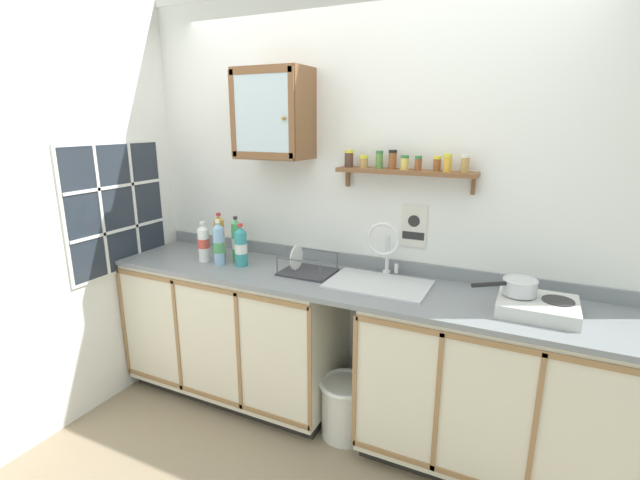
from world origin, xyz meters
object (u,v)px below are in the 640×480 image
dish_rack (306,269)px  warning_sign (414,227)px  trash_bin (345,406)px  bottle_soda_green_3 (236,241)px  sink (379,284)px  bottle_water_blue_0 (219,244)px  bottle_opaque_white_4 (204,243)px  wall_cabinet (273,114)px  hot_plate_stove (537,306)px  saucepan (519,286)px  bottle_detergent_teal_1 (241,247)px  bottle_juice_amber_2 (220,237)px

dish_rack → warning_sign: warning_sign is taller
trash_bin → bottle_soda_green_3: bearing=170.0°
sink → trash_bin: (-0.14, -0.13, -0.76)m
sink → bottle_water_blue_0: sink is taller
warning_sign → trash_bin: size_ratio=0.71×
bottle_opaque_white_4 → wall_cabinet: bearing=24.6°
bottle_soda_green_3 → trash_bin: size_ratio=0.84×
warning_sign → wall_cabinet: bearing=-171.1°
hot_plate_stove → bottle_opaque_white_4: size_ratio=1.35×
saucepan → bottle_detergent_teal_1: bottle_detergent_teal_1 is taller
dish_rack → trash_bin: bearing=-21.6°
wall_cabinet → hot_plate_stove: bearing=-5.9°
bottle_opaque_white_4 → trash_bin: bearing=-2.5°
bottle_opaque_white_4 → warning_sign: warning_sign is taller
hot_plate_stove → bottle_juice_amber_2: size_ratio=1.18×
bottle_opaque_white_4 → bottle_juice_amber_2: bearing=76.4°
bottle_opaque_white_4 → saucepan: bearing=1.8°
wall_cabinet → saucepan: bearing=-5.5°
bottle_opaque_white_4 → hot_plate_stove: bearing=1.1°
sink → bottle_juice_amber_2: bearing=177.9°
bottle_soda_green_3 → wall_cabinet: wall_cabinet is taller
bottle_detergent_teal_1 → wall_cabinet: wall_cabinet is taller
bottle_juice_amber_2 → warning_sign: size_ratio=1.21×
sink → bottle_soda_green_3: sink is taller
sink → saucepan: 0.74m
bottle_juice_amber_2 → bottle_detergent_teal_1: bearing=-22.8°
bottle_soda_green_3 → bottle_opaque_white_4: bearing=-150.6°
saucepan → bottle_juice_amber_2: size_ratio=0.97×
hot_plate_stove → wall_cabinet: size_ratio=0.67×
sink → bottle_opaque_white_4: 1.20m
wall_cabinet → dish_rack: bearing=-23.0°
bottle_detergent_teal_1 → bottle_soda_green_3: 0.12m
saucepan → dish_rack: (-1.20, 0.02, -0.09)m
trash_bin → hot_plate_stove: bearing=5.0°
saucepan → warning_sign: (-0.61, 0.28, 0.18)m
bottle_opaque_white_4 → bottle_detergent_teal_1: bearing=5.0°
bottle_detergent_teal_1 → bottle_water_blue_0: bearing=-167.1°
bottle_soda_green_3 → hot_plate_stove: bearing=-2.1°
sink → bottle_opaque_white_4: (-1.19, -0.09, 0.13)m
saucepan → trash_bin: 1.24m
hot_plate_stove → bottle_opaque_white_4: 2.01m
bottle_detergent_teal_1 → dish_rack: (0.44, 0.06, -0.10)m
sink → saucepan: (0.73, -0.03, 0.12)m
sink → bottle_juice_amber_2: size_ratio=1.85×
hot_plate_stove → bottle_detergent_teal_1: bearing=-179.5°
sink → bottle_water_blue_0: 1.07m
sink → hot_plate_stove: bearing=-3.4°
trash_bin → bottle_water_blue_0: bearing=177.7°
bottle_soda_green_3 → bottle_opaque_white_4: size_ratio=1.12×
hot_plate_stove → saucepan: size_ratio=1.22×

